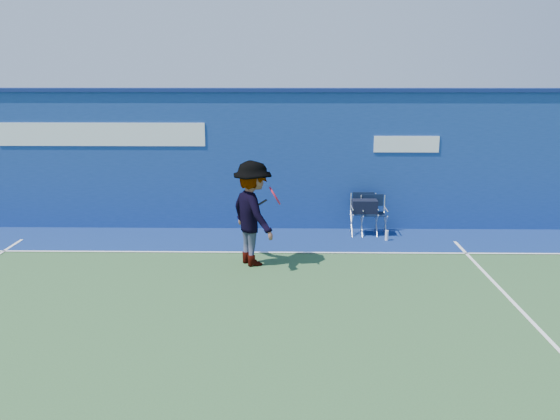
{
  "coord_description": "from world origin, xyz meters",
  "views": [
    {
      "loc": [
        1.08,
        -7.78,
        3.46
      ],
      "look_at": [
        0.91,
        2.6,
        1.0
      ],
      "focal_mm": 38.0,
      "sensor_mm": 36.0,
      "label": 1
    }
  ],
  "objects_px": {
    "directors_chair_left": "(373,223)",
    "tennis_player": "(253,213)",
    "directors_chair_right": "(364,218)",
    "water_bottle": "(387,236)"
  },
  "relations": [
    {
      "from": "directors_chair_left",
      "to": "tennis_player",
      "type": "xyz_separation_m",
      "value": [
        -2.46,
        -2.0,
        0.68
      ]
    },
    {
      "from": "directors_chair_left",
      "to": "water_bottle",
      "type": "relative_size",
      "value": 3.84
    },
    {
      "from": "water_bottle",
      "to": "directors_chair_right",
      "type": "bearing_deg",
      "value": 131.58
    },
    {
      "from": "directors_chair_right",
      "to": "tennis_player",
      "type": "distance_m",
      "value": 3.08
    },
    {
      "from": "directors_chair_left",
      "to": "tennis_player",
      "type": "distance_m",
      "value": 3.25
    },
    {
      "from": "directors_chair_right",
      "to": "tennis_player",
      "type": "height_order",
      "value": "tennis_player"
    },
    {
      "from": "directors_chair_right",
      "to": "water_bottle",
      "type": "distance_m",
      "value": 0.68
    },
    {
      "from": "directors_chair_right",
      "to": "water_bottle",
      "type": "bearing_deg",
      "value": -48.42
    },
    {
      "from": "directors_chair_left",
      "to": "water_bottle",
      "type": "bearing_deg",
      "value": -64.77
    },
    {
      "from": "directors_chair_right",
      "to": "tennis_player",
      "type": "relative_size",
      "value": 0.47
    }
  ]
}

